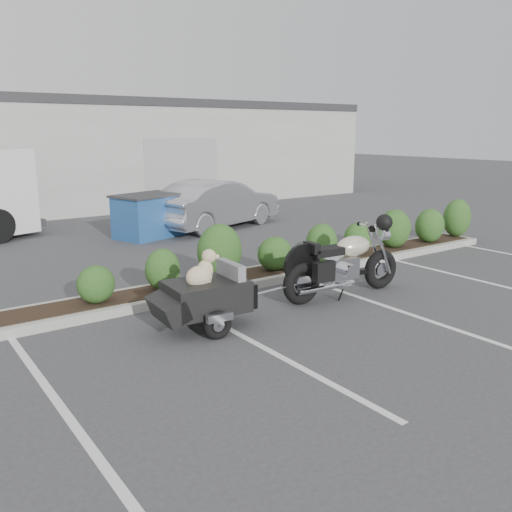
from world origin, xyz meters
TOP-DOWN VIEW (x-y plane):
  - ground at (0.00, 0.00)m, footprint 90.00×90.00m
  - planter_kerb at (1.00, 2.20)m, footprint 12.00×1.00m
  - building at (0.00, 17.00)m, footprint 26.00×10.00m
  - motorcycle at (1.03, 0.46)m, footprint 2.54×0.86m
  - pet_trailer at (-1.75, 0.49)m, footprint 2.03×1.14m
  - sedan at (2.85, 7.65)m, footprint 4.64×2.76m
  - dumpster at (0.56, 7.50)m, footprint 2.08×1.71m

SIDE VIEW (x-z plane):
  - ground at x=0.00m, z-range 0.00..0.00m
  - planter_kerb at x=1.00m, z-range 0.00..0.15m
  - pet_trailer at x=-1.75m, z-range -0.09..1.11m
  - motorcycle at x=1.03m, z-range -0.15..1.31m
  - dumpster at x=0.56m, z-range 0.01..1.19m
  - sedan at x=2.85m, z-range 0.00..1.44m
  - building at x=0.00m, z-range 0.00..4.00m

